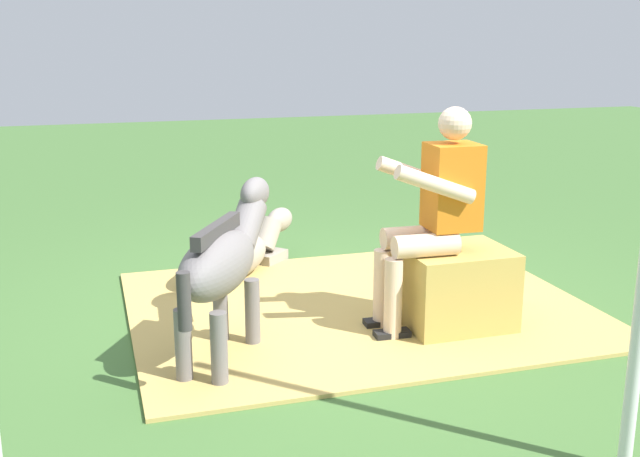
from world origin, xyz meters
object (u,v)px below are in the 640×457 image
object	(u,v)px
person_seated	(433,209)
soda_bottle	(511,287)
hay_bale	(455,289)
pony_lying	(234,254)
pony_standing	(223,261)

from	to	relation	value
person_seated	soda_bottle	bearing A→B (deg)	-163.17
hay_bale	person_seated	xyz separation A→B (m)	(0.17, -0.00, 0.52)
person_seated	pony_lying	world-z (taller)	person_seated
person_seated	pony_standing	distance (m)	1.31
hay_bale	pony_lying	world-z (taller)	hay_bale
person_seated	pony_standing	world-z (taller)	person_seated
hay_bale	pony_standing	bearing A→B (deg)	1.49
person_seated	hay_bale	bearing A→B (deg)	178.40
hay_bale	person_seated	bearing A→B (deg)	-1.60
person_seated	soda_bottle	size ratio (longest dim) A/B	4.65
person_seated	pony_standing	bearing A→B (deg)	1.89
pony_standing	pony_lying	distance (m)	1.53
person_seated	pony_lying	distance (m)	1.81
soda_bottle	person_seated	bearing A→B (deg)	16.83
pony_standing	pony_lying	bearing A→B (deg)	-102.69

